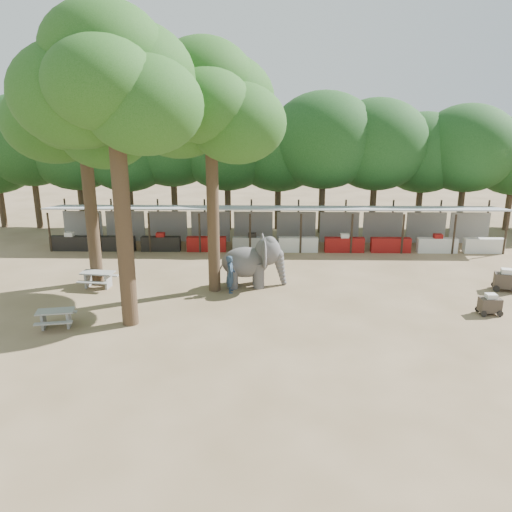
{
  "coord_description": "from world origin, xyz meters",
  "views": [
    {
      "loc": [
        -0.53,
        -16.48,
        8.23
      ],
      "look_at": [
        -1.0,
        5.0,
        2.0
      ],
      "focal_mm": 35.0,
      "sensor_mm": 36.0,
      "label": 1
    }
  ],
  "objects_px": {
    "picnic_table_far": "(98,277)",
    "cart_back": "(506,280)",
    "yard_tree_center": "(111,83)",
    "picnic_table_near": "(56,316)",
    "cart_front": "(490,304)",
    "yard_tree_back": "(208,104)",
    "elephant": "(253,261)",
    "yard_tree_left": "(80,112)",
    "handler": "(231,274)"
  },
  "relations": [
    {
      "from": "picnic_table_far",
      "to": "cart_back",
      "type": "height_order",
      "value": "cart_back"
    },
    {
      "from": "yard_tree_center",
      "to": "cart_back",
      "type": "distance_m",
      "value": 19.51
    },
    {
      "from": "yard_tree_center",
      "to": "cart_back",
      "type": "xyz_separation_m",
      "value": [
        17.0,
        4.03,
        -8.67
      ]
    },
    {
      "from": "cart_back",
      "to": "picnic_table_far",
      "type": "bearing_deg",
      "value": -163.83
    },
    {
      "from": "yard_tree_center",
      "to": "picnic_table_near",
      "type": "distance_m",
      "value": 9.17
    },
    {
      "from": "picnic_table_far",
      "to": "cart_front",
      "type": "height_order",
      "value": "cart_front"
    },
    {
      "from": "yard_tree_back",
      "to": "elephant",
      "type": "relative_size",
      "value": 3.48
    },
    {
      "from": "picnic_table_near",
      "to": "picnic_table_far",
      "type": "relative_size",
      "value": 0.96
    },
    {
      "from": "yard_tree_left",
      "to": "cart_front",
      "type": "xyz_separation_m",
      "value": [
        18.01,
        -3.92,
        -7.75
      ]
    },
    {
      "from": "yard_tree_center",
      "to": "yard_tree_back",
      "type": "distance_m",
      "value": 5.04
    },
    {
      "from": "yard_tree_back",
      "to": "handler",
      "type": "distance_m",
      "value": 7.71
    },
    {
      "from": "handler",
      "to": "cart_front",
      "type": "height_order",
      "value": "handler"
    },
    {
      "from": "yard_tree_left",
      "to": "yard_tree_center",
      "type": "relative_size",
      "value": 0.92
    },
    {
      "from": "cart_front",
      "to": "picnic_table_near",
      "type": "bearing_deg",
      "value": -176.84
    },
    {
      "from": "yard_tree_center",
      "to": "elephant",
      "type": "xyz_separation_m",
      "value": [
        4.96,
        4.51,
        -7.97
      ]
    },
    {
      "from": "yard_tree_back",
      "to": "picnic_table_far",
      "type": "height_order",
      "value": "yard_tree_back"
    },
    {
      "from": "cart_front",
      "to": "cart_back",
      "type": "relative_size",
      "value": 0.76
    },
    {
      "from": "yard_tree_back",
      "to": "yard_tree_center",
      "type": "bearing_deg",
      "value": -126.86
    },
    {
      "from": "picnic_table_far",
      "to": "handler",
      "type": "bearing_deg",
      "value": 2.17
    },
    {
      "from": "picnic_table_near",
      "to": "cart_back",
      "type": "height_order",
      "value": "cart_back"
    },
    {
      "from": "cart_front",
      "to": "yard_tree_center",
      "type": "bearing_deg",
      "value": -178.22
    },
    {
      "from": "yard_tree_back",
      "to": "cart_front",
      "type": "xyz_separation_m",
      "value": [
        12.01,
        -2.92,
        -8.09
      ]
    },
    {
      "from": "yard_tree_left",
      "to": "yard_tree_center",
      "type": "distance_m",
      "value": 5.92
    },
    {
      "from": "yard_tree_left",
      "to": "cart_front",
      "type": "bearing_deg",
      "value": -12.28
    },
    {
      "from": "yard_tree_back",
      "to": "elephant",
      "type": "xyz_separation_m",
      "value": [
        1.96,
        0.5,
        -7.3
      ]
    },
    {
      "from": "elephant",
      "to": "picnic_table_near",
      "type": "distance_m",
      "value": 9.25
    },
    {
      "from": "elephant",
      "to": "picnic_table_near",
      "type": "height_order",
      "value": "elephant"
    },
    {
      "from": "elephant",
      "to": "picnic_table_near",
      "type": "xyz_separation_m",
      "value": [
        -7.66,
        -5.13,
        -0.77
      ]
    },
    {
      "from": "yard_tree_center",
      "to": "elephant",
      "type": "height_order",
      "value": "yard_tree_center"
    },
    {
      "from": "picnic_table_far",
      "to": "elephant",
      "type": "bearing_deg",
      "value": 10.26
    },
    {
      "from": "picnic_table_near",
      "to": "handler",
      "type": "bearing_deg",
      "value": 20.78
    },
    {
      "from": "yard_tree_back",
      "to": "elephant",
      "type": "bearing_deg",
      "value": 14.43
    },
    {
      "from": "cart_front",
      "to": "cart_back",
      "type": "distance_m",
      "value": 3.56
    },
    {
      "from": "cart_back",
      "to": "yard_tree_back",
      "type": "bearing_deg",
      "value": -163.54
    },
    {
      "from": "picnic_table_near",
      "to": "cart_back",
      "type": "distance_m",
      "value": 20.25
    },
    {
      "from": "yard_tree_left",
      "to": "handler",
      "type": "relative_size",
      "value": 6.12
    },
    {
      "from": "yard_tree_back",
      "to": "cart_front",
      "type": "bearing_deg",
      "value": -13.67
    },
    {
      "from": "yard_tree_center",
      "to": "handler",
      "type": "bearing_deg",
      "value": 41.99
    },
    {
      "from": "elephant",
      "to": "handler",
      "type": "xyz_separation_m",
      "value": [
        -1.04,
        -0.98,
        -0.34
      ]
    },
    {
      "from": "yard_tree_center",
      "to": "cart_front",
      "type": "height_order",
      "value": "yard_tree_center"
    },
    {
      "from": "yard_tree_left",
      "to": "picnic_table_near",
      "type": "relative_size",
      "value": 6.69
    },
    {
      "from": "yard_tree_back",
      "to": "picnic_table_near",
      "type": "height_order",
      "value": "yard_tree_back"
    },
    {
      "from": "yard_tree_center",
      "to": "picnic_table_far",
      "type": "bearing_deg",
      "value": 122.18
    },
    {
      "from": "picnic_table_far",
      "to": "cart_back",
      "type": "distance_m",
      "value": 19.57
    },
    {
      "from": "handler",
      "to": "picnic_table_near",
      "type": "height_order",
      "value": "handler"
    },
    {
      "from": "picnic_table_near",
      "to": "cart_front",
      "type": "height_order",
      "value": "cart_front"
    },
    {
      "from": "picnic_table_far",
      "to": "cart_front",
      "type": "relative_size",
      "value": 1.78
    },
    {
      "from": "elephant",
      "to": "cart_back",
      "type": "height_order",
      "value": "elephant"
    },
    {
      "from": "elephant",
      "to": "picnic_table_far",
      "type": "relative_size",
      "value": 1.91
    },
    {
      "from": "yard_tree_back",
      "to": "picnic_table_far",
      "type": "xyz_separation_m",
      "value": [
        -5.57,
        0.09,
        -8.03
      ]
    }
  ]
}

